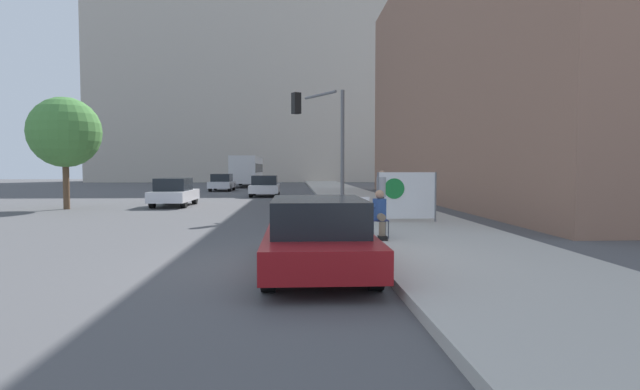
% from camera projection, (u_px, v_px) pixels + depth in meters
% --- Properties ---
extents(ground_plane, '(160.00, 160.00, 0.00)m').
position_uv_depth(ground_plane, '(301.00, 267.00, 9.50)').
color(ground_plane, '#4F4F51').
extents(sidewalk_curb, '(4.21, 90.00, 0.17)m').
position_uv_depth(sidewalk_curb, '(367.00, 205.00, 24.64)').
color(sidewalk_curb, '#B7B2A8').
rests_on(sidewalk_curb, ground_plane).
extents(building_backdrop_far, '(52.00, 12.00, 39.13)m').
position_uv_depth(building_backdrop_far, '(280.00, 46.00, 72.24)').
color(building_backdrop_far, '#BCB2A3').
rests_on(building_backdrop_far, ground_plane).
extents(building_backdrop_right, '(10.00, 32.00, 14.83)m').
position_uv_depth(building_backdrop_right, '(506.00, 73.00, 28.78)').
color(building_backdrop_right, '#936B56').
rests_on(building_backdrop_right, ground_plane).
extents(seated_protester, '(0.99, 0.77, 1.19)m').
position_uv_depth(seated_protester, '(379.00, 212.00, 12.26)').
color(seated_protester, '#474C56').
rests_on(seated_protester, sidewalk_curb).
extents(pedestrian_behind, '(0.34, 0.34, 1.65)m').
position_uv_depth(pedestrian_behind, '(382.00, 196.00, 16.08)').
color(pedestrian_behind, '#424247').
rests_on(pedestrian_behind, sidewalk_curb).
extents(protest_banner, '(1.93, 0.06, 1.59)m').
position_uv_depth(protest_banner, '(406.00, 196.00, 16.00)').
color(protest_banner, slate).
rests_on(protest_banner, sidewalk_curb).
extents(traffic_light_pole, '(2.26, 2.03, 5.04)m').
position_uv_depth(traffic_light_pole, '(325.00, 128.00, 20.75)').
color(traffic_light_pole, slate).
rests_on(traffic_light_pole, sidewalk_curb).
extents(parked_car_curbside, '(1.87, 4.70, 1.35)m').
position_uv_depth(parked_car_curbside, '(318.00, 235.00, 9.04)').
color(parked_car_curbside, maroon).
rests_on(parked_car_curbside, ground_plane).
extents(car_on_road_nearest, '(1.70, 4.17, 1.40)m').
position_uv_depth(car_on_road_nearest, '(174.00, 192.00, 24.85)').
color(car_on_road_nearest, silver).
rests_on(car_on_road_nearest, ground_plane).
extents(car_on_road_midblock, '(1.89, 4.15, 1.41)m').
position_uv_depth(car_on_road_midblock, '(265.00, 186.00, 33.51)').
color(car_on_road_midblock, silver).
rests_on(car_on_road_midblock, ground_plane).
extents(car_on_road_distant, '(1.79, 4.45, 1.42)m').
position_uv_depth(car_on_road_distant, '(222.00, 182.00, 41.69)').
color(car_on_road_distant, silver).
rests_on(car_on_road_distant, ground_plane).
extents(city_bus_on_road, '(2.51, 11.38, 3.09)m').
position_uv_depth(city_bus_on_road, '(247.00, 169.00, 52.04)').
color(city_bus_on_road, silver).
rests_on(city_bus_on_road, ground_plane).
extents(street_tree_near_curb, '(3.22, 3.22, 5.15)m').
position_uv_depth(street_tree_near_curb, '(65.00, 132.00, 22.86)').
color(street_tree_near_curb, brown).
rests_on(street_tree_near_curb, ground_plane).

